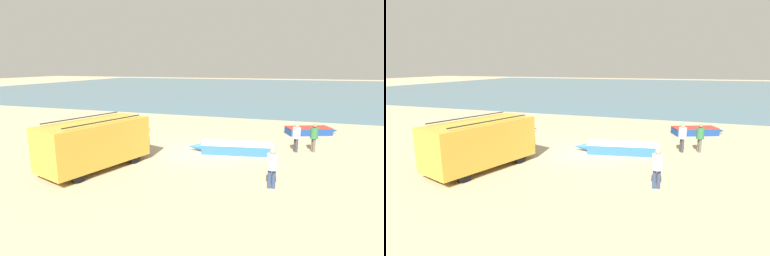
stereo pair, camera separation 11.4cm
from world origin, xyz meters
TOP-DOWN VIEW (x-y plane):
  - ground_plane at (0.00, 0.00)m, footprint 200.00×200.00m
  - sea_water at (0.00, 52.00)m, footprint 120.00×80.00m
  - parked_van at (-3.80, -3.87)m, footprint 3.58×5.58m
  - fishing_rowboat_0 at (2.00, 0.73)m, footprint 4.87×1.99m
  - fishing_rowboat_1 at (6.31, 6.96)m, footprint 3.73×2.32m
  - fishing_rowboat_2 at (-7.91, 3.78)m, footprint 5.62×1.95m
  - fisherman_0 at (6.24, 2.27)m, footprint 0.43×0.43m
  - fisherman_1 at (5.30, 1.96)m, footprint 0.43×0.43m
  - fisherman_2 at (4.32, -3.78)m, footprint 0.43×0.43m

SIDE VIEW (x-z plane):
  - ground_plane at x=0.00m, z-range 0.00..0.00m
  - sea_water at x=0.00m, z-range 0.00..0.01m
  - fishing_rowboat_2 at x=-7.91m, z-range 0.00..0.51m
  - fishing_rowboat_1 at x=6.31m, z-range 0.00..0.52m
  - fishing_rowboat_0 at x=2.00m, z-range 0.00..0.55m
  - fisherman_0 at x=6.24m, z-range 0.16..1.78m
  - fisherman_1 at x=5.30m, z-range 0.16..1.79m
  - fisherman_2 at x=4.32m, z-range 0.16..1.80m
  - parked_van at x=-3.80m, z-range 0.05..2.45m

